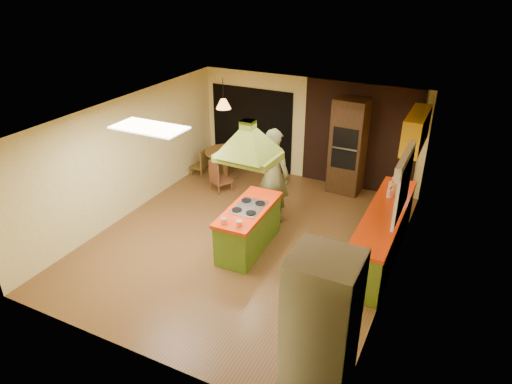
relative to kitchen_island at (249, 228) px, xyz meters
The scene contains 21 objects.
ground 0.51m from the kitchen_island, 127.42° to the left, with size 6.50×6.50×0.00m, color brown.
room_walls 0.86m from the kitchen_island, 127.42° to the left, with size 5.50×6.50×6.50m.
ceiling_plane 2.08m from the kitchen_island, 127.42° to the left, with size 6.50×6.50×0.00m, color silver.
brick_panel 3.70m from the kitchen_island, 72.55° to the left, with size 2.64×0.03×2.50m, color #381E14.
nook_opening 3.88m from the kitchen_island, 115.80° to the left, with size 2.20×0.03×2.10m, color black.
right_counter 2.43m from the kitchen_island, 19.69° to the left, with size 0.62×3.05×0.92m.
upper_cabinets 3.73m from the kitchen_island, 45.16° to the left, with size 0.34×1.40×0.70m, color yellow.
window_right 2.93m from the kitchen_island, 13.71° to the left, with size 0.12×1.35×1.06m.
fluor_panel 2.60m from the kitchen_island, 142.18° to the right, with size 1.20×0.60×0.03m, color white.
kitchen_island is the anchor object (origin of this frame).
range_hood 1.82m from the kitchen_island, 135.00° to the right, with size 1.06×0.78×0.79m.
man 1.33m from the kitchen_island, 92.39° to the left, with size 0.73×0.48×1.99m, color brown.
refrigerator 3.30m from the kitchen_island, 47.60° to the right, with size 0.80×0.76×1.95m, color white.
wall_oven 3.36m from the kitchen_island, 73.68° to the left, with size 0.77×0.64×2.21m.
dining_table 3.20m from the kitchen_island, 127.45° to the left, with size 0.97×0.97×0.73m.
chair_left 3.60m from the kitchen_island, 137.32° to the left, with size 0.38×0.38×0.70m, color brown, non-canonical shape.
chair_near 2.54m from the kitchen_island, 131.90° to the left, with size 0.41×0.41×0.76m, color brown, non-canonical shape.
pendant_lamp 3.52m from the kitchen_island, 127.45° to the left, with size 0.35×0.35×0.23m, color #FF9E3F.
canister_large 2.81m from the kitchen_island, 35.63° to the left, with size 0.15×0.15×0.22m, color beige.
canister_medium 3.00m from the kitchen_island, 40.50° to the left, with size 0.14×0.14×0.20m, color beige.
canister_small 2.71m from the kitchen_island, 32.56° to the left, with size 0.13×0.13×0.17m, color #FEEACC.
Camera 1 is at (3.49, -6.69, 4.83)m, focal length 32.00 mm.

